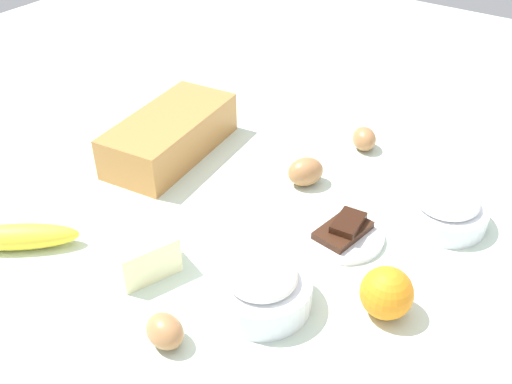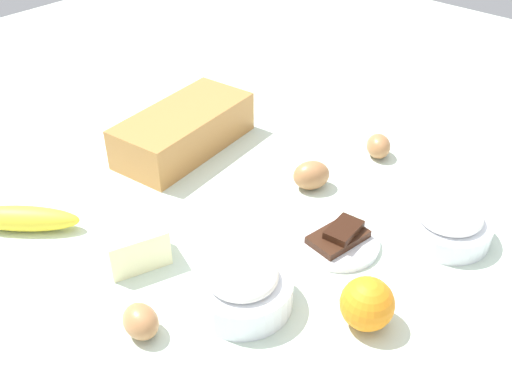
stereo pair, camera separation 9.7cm
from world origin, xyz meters
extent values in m
cube|color=silver|center=(0.00, 0.00, -0.01)|extent=(2.40, 2.40, 0.02)
cube|color=#B77A3D|center=(0.06, 0.24, 0.04)|extent=(0.29, 0.16, 0.08)
cube|color=black|center=(0.06, 0.24, 0.04)|extent=(0.28, 0.15, 0.07)
cylinder|color=white|center=(-0.17, -0.13, 0.02)|extent=(0.14, 0.14, 0.04)
torus|color=white|center=(-0.17, -0.13, 0.04)|extent=(0.14, 0.14, 0.01)
ellipsoid|color=white|center=(-0.17, -0.13, 0.05)|extent=(0.10, 0.10, 0.03)
cylinder|color=white|center=(0.15, -0.27, 0.02)|extent=(0.13, 0.13, 0.04)
torus|color=white|center=(0.15, -0.27, 0.03)|extent=(0.13, 0.13, 0.01)
ellipsoid|color=white|center=(0.15, -0.27, 0.04)|extent=(0.10, 0.10, 0.04)
ellipsoid|color=yellow|center=(-0.28, 0.25, 0.02)|extent=(0.15, 0.18, 0.04)
sphere|color=orange|center=(-0.09, -0.27, 0.04)|extent=(0.07, 0.07, 0.07)
cube|color=#F4EDB2|center=(-0.21, 0.05, 0.03)|extent=(0.11, 0.09, 0.06)
ellipsoid|color=#A97245|center=(0.12, -0.02, 0.03)|extent=(0.08, 0.08, 0.05)
ellipsoid|color=#A87144|center=(0.29, -0.06, 0.02)|extent=(0.07, 0.07, 0.04)
ellipsoid|color=#AE7647|center=(-0.30, -0.06, 0.02)|extent=(0.05, 0.06, 0.04)
cylinder|color=white|center=(0.02, -0.15, 0.01)|extent=(0.13, 0.13, 0.01)
cube|color=#381E11|center=(0.02, -0.15, 0.02)|extent=(0.10, 0.07, 0.01)
cube|color=black|center=(0.03, -0.16, 0.03)|extent=(0.07, 0.05, 0.01)
camera|label=1|loc=(-0.65, -0.45, 0.61)|focal=41.59mm
camera|label=2|loc=(-0.59, -0.53, 0.61)|focal=41.59mm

